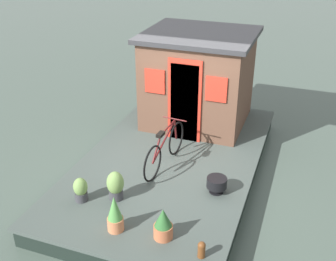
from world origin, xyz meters
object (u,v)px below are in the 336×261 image
at_px(potted_plant_thyme, 163,224).
at_px(potted_plant_geranium, 115,214).
at_px(bicycle, 165,149).
at_px(potted_plant_lavender, 81,189).
at_px(charcoal_grill, 217,183).
at_px(houseboat_cabin, 198,78).
at_px(mooring_bollard, 202,249).
at_px(potted_plant_succulent, 115,185).

height_order(potted_plant_thyme, potted_plant_geranium, potted_plant_geranium).
distance_m(bicycle, potted_plant_lavender, 1.80).
relative_size(bicycle, charcoal_grill, 4.87).
distance_m(potted_plant_geranium, charcoal_grill, 1.92).
bearing_deg(houseboat_cabin, mooring_bollard, -162.69).
bearing_deg(potted_plant_lavender, potted_plant_geranium, -118.17).
bearing_deg(potted_plant_succulent, potted_plant_thyme, -119.67).
height_order(potted_plant_succulent, mooring_bollard, potted_plant_succulent).
xyz_separation_m(bicycle, charcoal_grill, (-0.50, -1.15, -0.19)).
distance_m(potted_plant_thyme, potted_plant_lavender, 1.67).
bearing_deg(potted_plant_succulent, potted_plant_lavender, 114.87).
bearing_deg(mooring_bollard, potted_plant_succulent, 64.85).
bearing_deg(potted_plant_lavender, mooring_bollard, -104.15).
relative_size(potted_plant_thyme, mooring_bollard, 1.95).
xyz_separation_m(potted_plant_lavender, potted_plant_geranium, (-0.47, -0.88, 0.08)).
distance_m(bicycle, potted_plant_geranium, 1.99).
bearing_deg(potted_plant_geranium, potted_plant_thyme, -82.93).
bearing_deg(charcoal_grill, mooring_bollard, -173.51).
bearing_deg(potted_plant_geranium, bicycle, -2.09).
bearing_deg(potted_plant_thyme, potted_plant_geranium, 97.07).
relative_size(bicycle, potted_plant_lavender, 3.95).
distance_m(houseboat_cabin, potted_plant_thyme, 4.17).
bearing_deg(potted_plant_lavender, bicycle, -32.18).
bearing_deg(charcoal_grill, potted_plant_thyme, 161.28).
relative_size(bicycle, potted_plant_thyme, 3.35).
distance_m(potted_plant_thyme, potted_plant_geranium, 0.76).
height_order(houseboat_cabin, potted_plant_lavender, houseboat_cabin).
height_order(bicycle, charcoal_grill, bicycle).
xyz_separation_m(bicycle, potted_plant_succulent, (-1.27, 0.42, -0.11)).
bearing_deg(bicycle, potted_plant_lavender, 147.82).
distance_m(potted_plant_lavender, mooring_bollard, 2.35).
relative_size(bicycle, mooring_bollard, 6.53).
bearing_deg(potted_plant_lavender, charcoal_grill, -64.27).
bearing_deg(houseboat_cabin, bicycle, 179.79).
bearing_deg(potted_plant_geranium, mooring_bollard, -94.22).
xyz_separation_m(bicycle, potted_plant_thyme, (-1.90, -0.68, -0.14)).
xyz_separation_m(bicycle, potted_plant_geranium, (-1.99, 0.07, -0.09)).
distance_m(potted_plant_thyme, potted_plant_succulent, 1.26).
relative_size(potted_plant_lavender, mooring_bollard, 1.65).
xyz_separation_m(houseboat_cabin, charcoal_grill, (-2.65, -1.14, -0.86)).
xyz_separation_m(houseboat_cabin, potted_plant_geranium, (-4.13, 0.08, -0.76)).
height_order(potted_plant_thyme, charcoal_grill, potted_plant_thyme).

